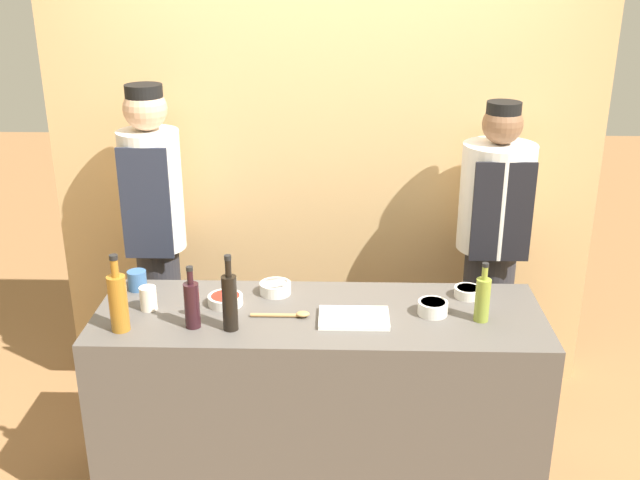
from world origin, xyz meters
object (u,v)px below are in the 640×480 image
Objects in this scene: bottle_amber at (118,301)px; cup_blue at (137,280)px; sauce_bowl_orange at (468,292)px; cutting_board at (354,318)px; wooden_spoon at (288,315)px; bottle_soy at (230,301)px; sauce_bowl_white at (275,287)px; chef_left at (156,236)px; sauce_bowl_red at (225,299)px; cup_cream at (148,298)px; sauce_bowl_brown at (433,307)px; bottle_oil at (483,298)px; bottle_wine at (192,304)px; chef_right at (491,252)px.

cup_blue is at bearing 94.48° from bottle_amber.
cutting_board is at bearing -154.85° from sauce_bowl_orange.
bottle_soy is at bearing -153.94° from wooden_spoon.
chef_left is (-0.65, 0.50, 0.04)m from sauce_bowl_white.
sauce_bowl_orange is 0.78× the size of sauce_bowl_red.
sauce_bowl_white is at bearing 65.91° from bottle_soy.
cup_cream is 0.68m from chef_left.
chef_left is at bearing 125.72° from sauce_bowl_red.
cup_blue is at bearing 178.61° from sauce_bowl_orange.
chef_left reaches higher than sauce_bowl_brown.
sauce_bowl_red is 0.61× the size of wooden_spoon.
sauce_bowl_orange is 1.49m from bottle_amber.
bottle_oil is 0.80× the size of bottle_soy.
chef_left is (-1.52, 0.73, -0.03)m from bottle_oil.
cup_cream is at bearing -161.94° from sauce_bowl_white.
bottle_wine is (-0.65, -0.07, 0.09)m from cutting_board.
chef_right is at bearing 27.56° from bottle_amber.
sauce_bowl_orange is at bearing -18.81° from chef_left.
bottle_amber is (-0.44, -0.02, 0.00)m from bottle_soy.
cup_blue is at bearing 142.43° from bottle_soy.
wooden_spoon is at bearing -72.46° from sauce_bowl_white.
cutting_board is 0.66m from bottle_wine.
chef_left is at bearing 134.70° from wooden_spoon.
bottle_wine is at bearing 174.16° from bottle_soy.
bottle_oil is at bearing -15.03° from sauce_bowl_white.
chef_left is 1.70m from chef_right.
sauce_bowl_brown reaches higher than sauce_bowl_white.
bottle_oil is 1.04× the size of wooden_spoon.
bottle_amber is 0.69m from wooden_spoon.
bottle_soy is at bearing 2.52° from bottle_amber.
bottle_soy is 3.15× the size of cup_cream.
sauce_bowl_white reaches higher than sauce_bowl_orange.
bottle_oil is at bearing -9.80° from cup_blue.
bottle_soy is at bearing -24.15° from cup_cream.
bottle_amber reaches higher than bottle_oil.
sauce_bowl_orange is at bearing -1.39° from cup_blue.
wooden_spoon is at bearing -143.28° from chef_right.
cup_blue is 0.05× the size of chef_right.
sauce_bowl_orange is at bearing 45.11° from sauce_bowl_brown.
wooden_spoon is (0.60, -0.06, -0.04)m from cup_cream.
bottle_soy is at bearing -174.13° from bottle_oil.
cutting_board is 0.17× the size of chef_left.
sauce_bowl_red is (-1.06, -0.10, -0.00)m from sauce_bowl_orange.
bottle_soy is at bearing -5.84° from bottle_wine.
cup_cream is at bearing -156.94° from chef_right.
chef_left is (-0.34, 0.82, -0.03)m from bottle_wine.
bottle_amber is at bearing -110.08° from cup_cream.
bottle_amber is at bearing -172.22° from sauce_bowl_brown.
bottle_oil is 2.51× the size of cup_cream.
sauce_bowl_orange is 0.84× the size of sauce_bowl_white.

